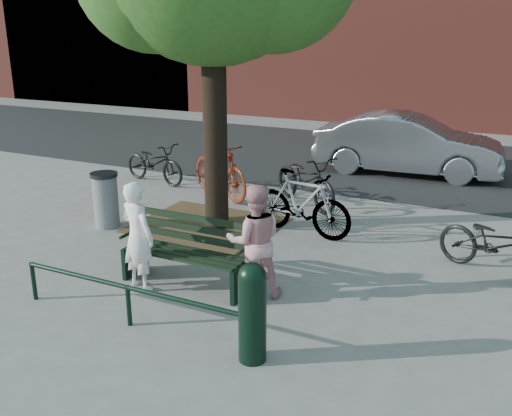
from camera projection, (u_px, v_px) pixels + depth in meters
The scene contains 15 objects.
ground at pixel (187, 285), 7.66m from camera, with size 90.00×90.00×0.00m, color gray.
dirt_pit at pixel (207, 225), 9.96m from camera, with size 2.40×2.00×0.02m, color brown.
road at pixel (365, 159), 14.91m from camera, with size 40.00×7.00×0.01m, color black.
park_bench at pixel (189, 250), 7.58m from camera, with size 1.74×0.54×0.97m.
guard_railing at pixel (128, 294), 6.51m from camera, with size 3.06×0.06×0.51m.
person_left at pixel (138, 236), 7.37m from camera, with size 0.53×0.35×1.46m, color white.
person_right at pixel (255, 241), 7.16m from camera, with size 0.72×0.56×1.48m, color #D08F90.
bollard at pixel (252, 309), 5.77m from camera, with size 0.29×0.29×1.09m.
litter_bin at pixel (106, 200), 9.78m from camera, with size 0.47×0.47×0.96m.
bicycle_a at pixel (154, 163), 12.59m from camera, with size 0.60×1.72×0.90m, color black.
bicycle_b at pixel (220, 169), 11.48m from camera, with size 0.54×1.93×1.16m, color #611B0D.
bicycle_c at pixel (306, 180), 10.96m from camera, with size 0.67×1.93×1.01m, color black.
bicycle_d at pixel (301, 203), 9.38m from camera, with size 0.51×1.81×1.09m, color gray.
bicycle_e at pixel (498, 244), 7.84m from camera, with size 0.61×1.74×0.91m, color black.
parked_car at pixel (408, 144), 13.27m from camera, with size 1.48×4.25×1.40m, color slate.
Camera 1 is at (3.94, -5.84, 3.31)m, focal length 40.00 mm.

